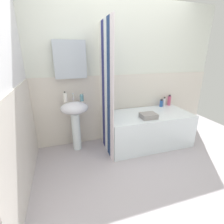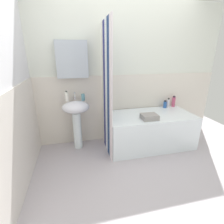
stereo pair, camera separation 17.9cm
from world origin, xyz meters
name	(u,v)px [view 1 (the left image)]	position (x,y,z in m)	size (l,w,h in m)	color
ground_plane	(154,178)	(0.00, 0.00, -0.02)	(4.80, 5.60, 0.04)	#B6ADB4
wall_back_tiled	(119,78)	(-0.05, 1.26, 1.14)	(3.60, 0.18, 2.40)	silver
wall_left_tiled	(11,98)	(-1.57, 0.34, 1.12)	(0.07, 1.81, 2.40)	silver
sink	(75,115)	(-0.89, 1.03, 0.61)	(0.44, 0.34, 0.83)	white
faucet	(73,97)	(-0.89, 1.11, 0.89)	(0.03, 0.12, 0.12)	silver
soap_dispenser	(65,97)	(-1.02, 1.07, 0.91)	(0.06, 0.06, 0.17)	white
toothbrush_cup	(82,98)	(-0.76, 1.05, 0.89)	(0.06, 0.06, 0.11)	teal
bathtub	(147,129)	(0.34, 0.85, 0.29)	(1.47, 0.75, 0.57)	white
shower_curtain	(106,92)	(-0.42, 0.85, 1.00)	(0.01, 0.75, 2.00)	white
lotion_bottle	(169,100)	(0.97, 1.16, 0.67)	(0.06, 0.06, 0.21)	#C14F73
body_wash_bottle	(164,102)	(0.85, 1.14, 0.66)	(0.04, 0.04, 0.18)	white
conditioner_bottle	(161,103)	(0.78, 1.13, 0.64)	(0.06, 0.06, 0.14)	#2C59A5
towel_folded	(148,116)	(0.23, 0.65, 0.61)	(0.25, 0.20, 0.08)	gray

